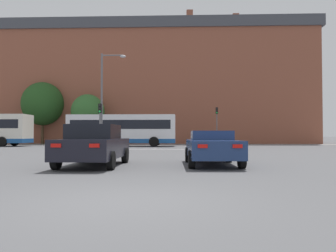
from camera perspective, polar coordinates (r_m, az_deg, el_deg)
name	(u,v)px	position (r m, az deg, el deg)	size (l,w,h in m)	color
ground_plane	(122,201)	(6.02, -7.98, -12.85)	(400.00, 400.00, 0.00)	#545456
stop_line_strip	(167,149)	(26.72, -0.11, -4.08)	(8.56, 0.30, 0.01)	silver
far_pavement	(172,144)	(40.28, 0.63, -3.23)	(69.52, 2.50, 0.01)	gray
brick_civic_building	(148,86)	(49.31, -3.43, 7.05)	(47.35, 11.44, 18.90)	brown
car_saloon_left	(94,145)	(12.76, -12.70, -3.25)	(2.10, 4.56, 1.56)	black
car_roadster_right	(212,147)	(12.93, 7.67, -3.72)	(2.06, 4.32, 1.34)	navy
bus_crossing_lead	(122,130)	(33.83, -8.00, -0.61)	(10.89, 2.68, 3.21)	silver
traffic_light_far_left	(123,124)	(39.96, -7.92, 0.37)	(0.26, 0.31, 3.70)	slate
traffic_light_near_left	(100,118)	(27.67, -11.77, 1.34)	(0.26, 0.31, 3.78)	slate
traffic_light_far_right	(217,120)	(39.75, 8.50, 1.10)	(0.26, 0.31, 4.50)	slate
street_lamp_junction	(106,91)	(28.33, -10.82, 5.96)	(2.13, 0.36, 8.09)	slate
pedestrian_waiting	(201,136)	(40.20, 5.71, -1.80)	(0.45, 0.42, 1.71)	black
pedestrian_walking_east	(123,137)	(40.03, -7.86, -1.92)	(0.45, 0.41, 1.58)	#333851
pedestrian_walking_west	(196,137)	(40.52, 4.98, -1.94)	(0.41, 0.24, 1.56)	#333851
tree_by_building	(88,112)	(42.79, -13.78, 2.44)	(4.21, 4.21, 6.34)	#4C3823
tree_kerbside	(43,104)	(46.41, -20.96, 3.63)	(5.43, 5.43, 8.15)	#4C3823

